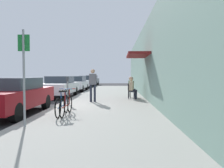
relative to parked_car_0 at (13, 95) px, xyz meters
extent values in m
plane|color=#2D2D30|center=(1.10, 1.61, -0.73)|extent=(60.00, 60.00, 0.00)
cube|color=#9E9B93|center=(3.35, 3.61, -0.67)|extent=(4.50, 32.00, 0.12)
cube|color=gray|center=(5.75, 3.61, 1.56)|extent=(0.30, 32.00, 4.58)
cube|color=maroon|center=(5.05, 3.65, 1.87)|extent=(1.10, 2.80, 0.12)
cube|color=maroon|center=(0.00, -0.03, -0.09)|extent=(1.80, 4.40, 0.65)
cube|color=#333D47|center=(0.00, 0.12, 0.45)|extent=(1.48, 2.11, 0.44)
cylinder|color=black|center=(0.79, 1.33, -0.41)|extent=(0.22, 0.64, 0.64)
cylinder|color=black|center=(-0.79, 1.33, -0.41)|extent=(0.22, 0.64, 0.64)
cylinder|color=black|center=(0.79, -1.39, -0.41)|extent=(0.22, 0.64, 0.64)
cube|color=silver|center=(0.00, 6.34, -0.08)|extent=(1.80, 4.40, 0.66)
cube|color=#333D47|center=(0.00, 6.49, 0.47)|extent=(1.48, 2.11, 0.46)
cylinder|color=black|center=(0.79, 7.70, -0.41)|extent=(0.22, 0.64, 0.64)
cylinder|color=black|center=(-0.79, 7.70, -0.41)|extent=(0.22, 0.64, 0.64)
cylinder|color=black|center=(0.79, 4.97, -0.41)|extent=(0.22, 0.64, 0.64)
cylinder|color=black|center=(-0.79, 4.97, -0.41)|extent=(0.22, 0.64, 0.64)
cube|color=silver|center=(0.00, 11.87, -0.11)|extent=(1.80, 4.40, 0.62)
cube|color=#333D47|center=(0.00, 12.02, 0.44)|extent=(1.48, 2.11, 0.47)
cylinder|color=black|center=(0.79, 13.24, -0.41)|extent=(0.22, 0.64, 0.64)
cylinder|color=black|center=(-0.79, 13.24, -0.41)|extent=(0.22, 0.64, 0.64)
cylinder|color=black|center=(0.79, 10.51, -0.41)|extent=(0.22, 0.64, 0.64)
cylinder|color=black|center=(-0.79, 10.51, -0.41)|extent=(0.22, 0.64, 0.64)
cube|color=silver|center=(0.00, 18.24, -0.11)|extent=(1.80, 4.40, 0.62)
cube|color=#333D47|center=(0.00, 18.39, 0.45)|extent=(1.48, 2.11, 0.49)
cylinder|color=black|center=(0.79, 19.61, -0.41)|extent=(0.22, 0.64, 0.64)
cylinder|color=black|center=(-0.79, 19.61, -0.41)|extent=(0.22, 0.64, 0.64)
cylinder|color=black|center=(0.79, 16.88, -0.41)|extent=(0.22, 0.64, 0.64)
cylinder|color=black|center=(-0.79, 16.88, -0.41)|extent=(0.22, 0.64, 0.64)
cube|color=#47514C|center=(0.00, 23.57, -0.07)|extent=(1.80, 4.40, 0.69)
cube|color=#333D47|center=(0.00, 23.72, 0.51)|extent=(1.48, 2.11, 0.46)
cylinder|color=black|center=(0.79, 24.94, -0.41)|extent=(0.22, 0.64, 0.64)
cylinder|color=black|center=(-0.79, 24.94, -0.41)|extent=(0.22, 0.64, 0.64)
cylinder|color=black|center=(0.79, 22.21, -0.41)|extent=(0.22, 0.64, 0.64)
cylinder|color=black|center=(-0.79, 22.21, -0.41)|extent=(0.22, 0.64, 0.64)
cylinder|color=slate|center=(1.55, 2.23, -0.06)|extent=(0.07, 0.07, 1.10)
cube|color=#383D42|center=(1.55, 2.23, 0.60)|extent=(0.12, 0.10, 0.22)
cylinder|color=gray|center=(1.50, -2.34, 0.69)|extent=(0.06, 0.06, 2.60)
cube|color=#19722D|center=(1.50, -2.32, 1.64)|extent=(0.32, 0.02, 0.44)
torus|color=black|center=(2.10, -0.23, -0.28)|extent=(0.04, 0.66, 0.66)
torus|color=black|center=(2.10, -1.28, -0.28)|extent=(0.04, 0.66, 0.66)
cylinder|color=#1E4C8C|center=(2.10, -0.76, -0.28)|extent=(0.04, 1.05, 0.04)
cylinder|color=#1E4C8C|center=(2.10, -0.91, -0.03)|extent=(0.04, 0.04, 0.50)
cube|color=black|center=(2.10, -0.91, 0.24)|extent=(0.10, 0.20, 0.06)
cylinder|color=#1E4C8C|center=(2.10, -0.28, 0.00)|extent=(0.03, 0.03, 0.56)
cylinder|color=#1E4C8C|center=(2.10, -0.28, 0.28)|extent=(0.46, 0.03, 0.03)
torus|color=black|center=(2.22, -0.18, -0.28)|extent=(0.04, 0.66, 0.66)
torus|color=black|center=(2.22, -1.23, -0.28)|extent=(0.04, 0.66, 0.66)
cylinder|color=maroon|center=(2.22, -0.71, -0.28)|extent=(0.04, 1.05, 0.04)
cylinder|color=maroon|center=(2.22, -0.86, -0.03)|extent=(0.04, 0.04, 0.50)
cube|color=black|center=(2.22, -0.86, 0.24)|extent=(0.10, 0.20, 0.06)
cylinder|color=maroon|center=(2.22, -0.23, 0.00)|extent=(0.03, 0.03, 0.56)
cylinder|color=maroon|center=(2.22, -0.23, 0.28)|extent=(0.46, 0.03, 0.03)
cylinder|color=black|center=(5.10, 4.51, -0.39)|extent=(0.04, 0.04, 0.45)
cylinder|color=black|center=(4.98, 4.15, -0.39)|extent=(0.04, 0.04, 0.45)
cylinder|color=black|center=(4.74, 4.63, -0.39)|extent=(0.04, 0.04, 0.45)
cylinder|color=black|center=(4.62, 4.27, -0.39)|extent=(0.04, 0.04, 0.45)
cube|color=black|center=(4.86, 4.39, -0.15)|extent=(0.56, 0.56, 0.03)
cube|color=black|center=(4.66, 4.46, 0.06)|extent=(0.17, 0.43, 0.40)
cylinder|color=#232838|center=(5.06, 4.43, -0.38)|extent=(0.11, 0.11, 0.47)
cylinder|color=#232838|center=(4.93, 4.47, -0.14)|extent=(0.39, 0.25, 0.14)
cylinder|color=#232838|center=(5.00, 4.24, -0.38)|extent=(0.11, 0.11, 0.47)
cylinder|color=#232838|center=(4.87, 4.28, -0.14)|extent=(0.39, 0.25, 0.14)
cube|color=#CCB28C|center=(4.78, 4.42, 0.16)|extent=(0.32, 0.41, 0.56)
sphere|color=tan|center=(4.78, 4.42, 0.57)|extent=(0.22, 0.22, 0.22)
cylinder|color=black|center=(5.08, 5.38, -0.39)|extent=(0.04, 0.04, 0.45)
cylinder|color=black|center=(5.01, 5.01, -0.39)|extent=(0.04, 0.04, 0.45)
cylinder|color=black|center=(4.71, 5.45, -0.39)|extent=(0.04, 0.04, 0.45)
cylinder|color=black|center=(4.63, 5.08, -0.39)|extent=(0.04, 0.04, 0.45)
cube|color=black|center=(4.86, 5.23, -0.15)|extent=(0.52, 0.52, 0.03)
cube|color=black|center=(4.65, 5.27, 0.06)|extent=(0.11, 0.44, 0.40)
cylinder|color=#232838|center=(5.05, 5.29, -0.38)|extent=(0.11, 0.11, 0.47)
cylinder|color=#232838|center=(4.92, 5.32, -0.14)|extent=(0.38, 0.21, 0.14)
cylinder|color=#232838|center=(5.01, 5.10, -0.38)|extent=(0.11, 0.11, 0.47)
cylinder|color=#232838|center=(4.89, 5.12, -0.14)|extent=(0.38, 0.21, 0.14)
cube|color=#267233|center=(4.78, 5.25, 0.16)|extent=(0.29, 0.40, 0.56)
sphere|color=tan|center=(4.78, 5.25, 0.57)|extent=(0.22, 0.22, 0.22)
cylinder|color=#232838|center=(2.60, 2.95, -0.16)|extent=(0.12, 0.12, 0.90)
cylinder|color=#232838|center=(2.80, 2.95, -0.16)|extent=(0.12, 0.12, 0.90)
cube|color=#595960|center=(2.70, 2.95, 0.57)|extent=(0.36, 0.22, 0.56)
sphere|color=tan|center=(2.70, 2.95, 0.98)|extent=(0.22, 0.22, 0.22)
camera|label=1|loc=(4.05, -7.92, 0.77)|focal=33.84mm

